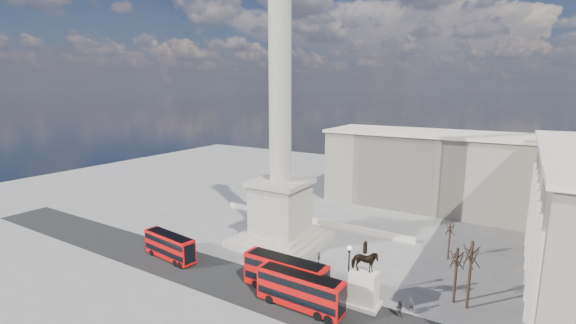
% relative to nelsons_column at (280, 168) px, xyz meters
% --- Properties ---
extents(ground, '(180.00, 180.00, 0.00)m').
position_rel_nelsons_column_xyz_m(ground, '(0.00, -5.00, -12.92)').
color(ground, gray).
rests_on(ground, ground).
extents(asphalt_road, '(120.00, 9.00, 0.01)m').
position_rel_nelsons_column_xyz_m(asphalt_road, '(5.00, -15.00, -12.91)').
color(asphalt_road, black).
rests_on(asphalt_road, ground).
extents(nelsons_column, '(14.00, 14.00, 49.85)m').
position_rel_nelsons_column_xyz_m(nelsons_column, '(0.00, 0.00, 0.00)').
color(nelsons_column, '#ADA190').
rests_on(nelsons_column, ground).
extents(balustrade_wall, '(40.00, 0.60, 1.10)m').
position_rel_nelsons_column_xyz_m(balustrade_wall, '(0.00, 11.00, -12.37)').
color(balustrade_wall, beige).
rests_on(balustrade_wall, ground).
extents(building_northeast, '(51.00, 17.00, 16.60)m').
position_rel_nelsons_column_xyz_m(building_northeast, '(20.00, 35.00, -4.59)').
color(building_northeast, '#BCB29A').
rests_on(building_northeast, ground).
extents(red_bus_a, '(10.05, 3.38, 4.00)m').
position_rel_nelsons_column_xyz_m(red_bus_a, '(-10.72, -14.65, -10.82)').
color(red_bus_a, red).
rests_on(red_bus_a, ground).
extents(red_bus_b, '(10.88, 2.69, 4.40)m').
position_rel_nelsons_column_xyz_m(red_bus_b, '(12.98, -15.94, -10.61)').
color(red_bus_b, red).
rests_on(red_bus_b, ground).
extents(red_bus_c, '(11.44, 2.82, 4.62)m').
position_rel_nelsons_column_xyz_m(red_bus_c, '(9.62, -13.81, -10.49)').
color(red_bus_c, red).
rests_on(red_bus_c, ground).
extents(victorian_lamp, '(0.59, 0.59, 6.84)m').
position_rel_nelsons_column_xyz_m(victorian_lamp, '(16.87, -10.74, -8.89)').
color(victorian_lamp, black).
rests_on(victorian_lamp, ground).
extents(equestrian_statue, '(3.97, 2.98, 8.28)m').
position_rel_nelsons_column_xyz_m(equestrian_statue, '(19.18, -11.61, -10.04)').
color(equestrian_statue, beige).
rests_on(equestrian_statue, ground).
extents(bare_tree_near, '(2.02, 2.02, 8.84)m').
position_rel_nelsons_column_xyz_m(bare_tree_near, '(29.89, -5.65, -5.95)').
color(bare_tree_near, '#332319').
rests_on(bare_tree_near, ground).
extents(bare_tree_mid, '(1.96, 1.96, 7.43)m').
position_rel_nelsons_column_xyz_m(bare_tree_mid, '(28.34, -5.14, -7.06)').
color(bare_tree_mid, '#332319').
rests_on(bare_tree_mid, ground).
extents(bare_tree_far, '(1.57, 1.57, 6.42)m').
position_rel_nelsons_column_xyz_m(bare_tree_far, '(25.64, 7.57, -7.86)').
color(bare_tree_far, '#332319').
rests_on(bare_tree_far, ground).
extents(pedestrian_walking, '(0.74, 0.53, 1.90)m').
position_rel_nelsons_column_xyz_m(pedestrian_walking, '(24.41, -9.82, -11.97)').
color(pedestrian_walking, '#282223').
rests_on(pedestrian_walking, ground).
extents(pedestrian_standing, '(0.97, 0.77, 1.94)m').
position_rel_nelsons_column_xyz_m(pedestrian_standing, '(23.48, -11.50, -11.95)').
color(pedestrian_standing, '#282223').
rests_on(pedestrian_standing, ground).
extents(pedestrian_crossing, '(0.76, 1.14, 1.80)m').
position_rel_nelsons_column_xyz_m(pedestrian_crossing, '(9.44, -4.19, -12.02)').
color(pedestrian_crossing, '#282223').
rests_on(pedestrian_crossing, ground).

